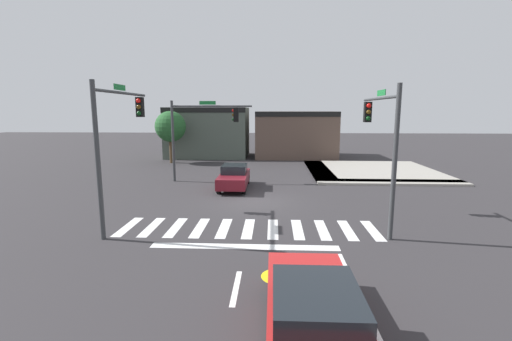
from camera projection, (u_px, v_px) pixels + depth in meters
ground_plane at (254, 201)px, 19.15m from camera, size 120.00×120.00×0.00m
crosswalk_near at (248, 228)px, 14.72m from camera, size 10.62×2.52×0.01m
lane_markings at (279, 332)px, 7.85m from camera, size 6.80×18.75×0.01m
bike_detector_marking at (279, 276)px, 10.46m from camera, size 1.08×1.08×0.01m
curb_corner_northeast at (367, 172)px, 28.02m from camera, size 10.00×10.60×0.15m
storefront_row at (252, 133)px, 37.58m from camera, size 17.49×6.57×5.17m
traffic_signal_southeast at (382, 131)px, 14.59m from camera, size 0.32×4.82×5.82m
traffic_signal_southwest at (118, 127)px, 14.74m from camera, size 0.32×5.21×5.94m
traffic_signal_northwest at (202, 125)px, 23.89m from camera, size 5.49×0.32×5.51m
car_maroon at (234, 177)px, 22.28m from camera, size 1.72×4.33×1.46m
car_red at (313, 308)px, 7.48m from camera, size 1.93×4.69×1.43m
roadside_tree at (170, 127)px, 32.77m from camera, size 2.84×2.84×4.82m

